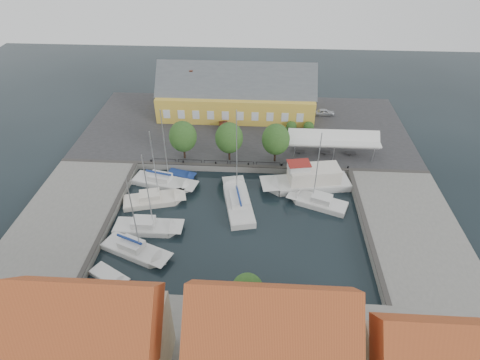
# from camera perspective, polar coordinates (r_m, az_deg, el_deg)

# --- Properties ---
(ground) EXTENTS (140.00, 140.00, 0.00)m
(ground) POSITION_cam_1_polar(r_m,az_deg,el_deg) (53.34, -0.39, -5.09)
(ground) COLOR black
(ground) RESTS_ON ground
(north_quay) EXTENTS (56.00, 26.00, 1.00)m
(north_quay) POSITION_cam_1_polar(r_m,az_deg,el_deg) (72.02, 0.82, 7.30)
(north_quay) COLOR #2D2D30
(north_quay) RESTS_ON ground
(west_quay) EXTENTS (12.00, 24.00, 1.00)m
(west_quay) POSITION_cam_1_polar(r_m,az_deg,el_deg) (57.10, -23.23, -4.74)
(west_quay) COLOR slate
(west_quay) RESTS_ON ground
(east_quay) EXTENTS (12.00, 24.00, 1.00)m
(east_quay) POSITION_cam_1_polar(r_m,az_deg,el_deg) (54.92, 23.18, -6.56)
(east_quay) COLOR slate
(east_quay) RESTS_ON ground
(quay_edge_fittings) EXTENTS (56.00, 24.72, 0.40)m
(quay_edge_fittings) POSITION_cam_1_polar(r_m,az_deg,el_deg) (56.36, -0.05, -1.11)
(quay_edge_fittings) COLOR #383533
(quay_edge_fittings) RESTS_ON north_quay
(warehouse) EXTENTS (28.56, 14.00, 9.55)m
(warehouse) POSITION_cam_1_polar(r_m,az_deg,el_deg) (75.22, -0.97, 11.94)
(warehouse) COLOR gold
(warehouse) RESTS_ON north_quay
(tent_canopy) EXTENTS (14.00, 4.00, 2.83)m
(tent_canopy) POSITION_cam_1_polar(r_m,az_deg,el_deg) (63.98, 13.15, 5.61)
(tent_canopy) COLOR white
(tent_canopy) RESTS_ON north_quay
(quay_trees) EXTENTS (18.20, 4.20, 6.30)m
(quay_trees) POSITION_cam_1_polar(r_m,az_deg,el_deg) (60.42, -1.56, 6.01)
(quay_trees) COLOR black
(quay_trees) RESTS_ON north_quay
(car_silver) EXTENTS (3.72, 1.65, 1.24)m
(car_silver) POSITION_cam_1_polar(r_m,az_deg,el_deg) (76.96, 11.96, 9.42)
(car_silver) COLOR #B9BCC1
(car_silver) RESTS_ON north_quay
(car_red) EXTENTS (2.28, 4.34, 1.36)m
(car_red) POSITION_cam_1_polar(r_m,az_deg,el_deg) (69.88, -2.25, 7.42)
(car_red) COLOR #4F1712
(car_red) RESTS_ON north_quay
(center_sailboat) EXTENTS (5.30, 11.03, 14.41)m
(center_sailboat) POSITION_cam_1_polar(r_m,az_deg,el_deg) (54.77, -0.27, -3.31)
(center_sailboat) COLOR silver
(center_sailboat) RESTS_ON ground
(trawler) EXTENTS (13.37, 5.93, 5.00)m
(trawler) POSITION_cam_1_polar(r_m,az_deg,el_deg) (58.63, 9.77, -0.10)
(trawler) COLOR silver
(trawler) RESTS_ON ground
(east_boat_a) EXTENTS (8.53, 5.54, 11.63)m
(east_boat_a) POSITION_cam_1_polar(r_m,az_deg,el_deg) (55.97, 11.10, -3.25)
(east_boat_a) COLOR silver
(east_boat_a) RESTS_ON ground
(west_boat_a) EXTENTS (10.09, 5.01, 12.81)m
(west_boat_a) POSITION_cam_1_polar(r_m,az_deg,el_deg) (59.69, -10.84, -0.40)
(west_boat_a) COLOR silver
(west_boat_a) RESTS_ON ground
(west_boat_b) EXTENTS (8.89, 4.99, 11.61)m
(west_boat_b) POSITION_cam_1_polar(r_m,az_deg,el_deg) (56.67, -12.25, -2.86)
(west_boat_b) COLOR silver
(west_boat_b) RESTS_ON ground
(west_boat_c) EXTENTS (8.88, 2.89, 11.84)m
(west_boat_c) POSITION_cam_1_polar(r_m,az_deg,el_deg) (52.52, -13.08, -6.66)
(west_boat_c) COLOR silver
(west_boat_c) RESTS_ON ground
(west_boat_d) EXTENTS (9.13, 5.82, 11.82)m
(west_boat_d) POSITION_cam_1_polar(r_m,az_deg,el_deg) (49.89, -14.69, -9.73)
(west_boat_d) COLOR silver
(west_boat_d) RESTS_ON ground
(launch_sw) EXTENTS (5.07, 3.98, 0.98)m
(launch_sw) POSITION_cam_1_polar(r_m,az_deg,el_deg) (48.14, -18.10, -12.99)
(launch_sw) COLOR silver
(launch_sw) RESTS_ON ground
(launch_nw) EXTENTS (4.65, 2.86, 0.88)m
(launch_nw) POSITION_cam_1_polar(r_m,az_deg,el_deg) (61.12, -8.41, 0.65)
(launch_nw) COLOR navy
(launch_nw) RESTS_ON ground
(townhouses) EXTENTS (36.30, 8.50, 12.00)m
(townhouses) POSITION_cam_1_polar(r_m,az_deg,el_deg) (33.74, 0.31, -23.95)
(townhouses) COLOR beige
(townhouses) RESTS_ON south_bank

